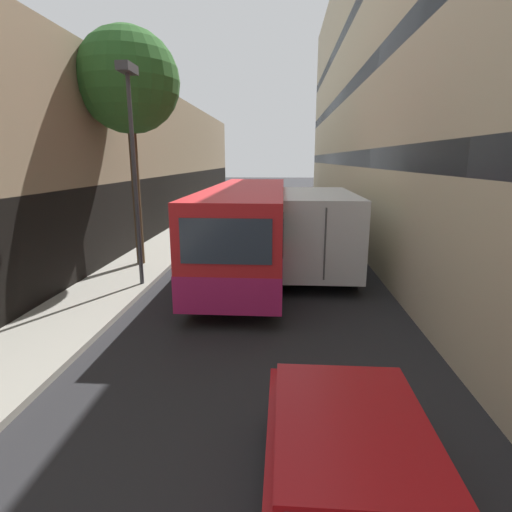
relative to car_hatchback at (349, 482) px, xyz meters
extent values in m
plane|color=#232326|center=(-1.42, 10.41, -0.69)|extent=(150.00, 150.00, 0.00)
cube|color=gray|center=(-5.90, 10.41, -0.62)|extent=(2.28, 60.00, 0.14)
cube|color=#847056|center=(-8.24, 10.41, 3.05)|extent=(2.40, 60.00, 7.49)
cube|color=black|center=(-7.58, 10.41, 0.80)|extent=(1.08, 60.00, 2.99)
cube|color=beige|center=(3.72, 10.41, 7.08)|extent=(2.40, 60.00, 15.56)
cube|color=#333D47|center=(3.06, 10.41, 3.19)|extent=(1.08, 60.00, 0.70)
cube|color=#333D47|center=(3.06, 10.41, 6.62)|extent=(1.08, 60.00, 0.70)
cube|color=#9E0F14|center=(0.00, -0.02, -0.14)|extent=(1.71, 3.85, 0.62)
cube|color=#9E0F14|center=(0.00, 0.07, 0.42)|extent=(1.51, 2.12, 0.50)
cylinder|color=black|center=(-0.79, 1.13, -0.39)|extent=(0.16, 0.60, 0.60)
cylinder|color=black|center=(0.79, 1.13, -0.39)|extent=(0.16, 0.60, 0.60)
cube|color=red|center=(-1.94, 10.33, 0.99)|extent=(2.46, 10.72, 2.53)
cube|color=#B21E5B|center=(-1.94, 10.33, 0.17)|extent=(2.48, 10.74, 0.88)
cube|color=#2D3847|center=(-1.94, 10.33, 1.37)|extent=(2.49, 9.86, 0.81)
cube|color=#2D3847|center=(-1.94, 4.96, 1.44)|extent=(2.02, 0.04, 1.01)
cylinder|color=black|center=(-3.02, 13.65, -0.19)|extent=(0.24, 1.00, 1.00)
cylinder|color=black|center=(-0.86, 13.65, -0.19)|extent=(0.24, 1.00, 1.00)
cylinder|color=black|center=(-3.02, 7.01, -0.19)|extent=(0.24, 1.00, 1.00)
cylinder|color=black|center=(-0.86, 7.01, -0.19)|extent=(0.24, 1.00, 1.00)
cube|color=silver|center=(0.45, 13.88, 0.81)|extent=(2.25, 2.13, 2.19)
cube|color=silver|center=(0.45, 10.08, 0.90)|extent=(2.35, 5.47, 2.37)
cube|color=#4C4C4C|center=(0.45, 7.33, 0.90)|extent=(0.05, 0.02, 2.01)
cylinder|color=black|center=(-0.61, 13.88, -0.21)|extent=(0.22, 0.96, 0.96)
cylinder|color=black|center=(1.50, 13.88, -0.21)|extent=(0.22, 0.96, 0.96)
cylinder|color=black|center=(-0.61, 8.57, -0.21)|extent=(0.22, 0.96, 0.96)
cylinder|color=black|center=(1.50, 8.57, -0.21)|extent=(0.22, 0.96, 0.96)
cylinder|color=#38383D|center=(-5.01, 8.04, 2.45)|extent=(0.12, 0.12, 6.00)
cube|color=#38383D|center=(-5.01, 8.04, 5.57)|extent=(0.36, 0.80, 0.24)
cylinder|color=#4C3823|center=(-5.90, 10.47, 1.98)|extent=(0.28, 0.28, 5.05)
sphere|color=#285623|center=(-5.90, 10.47, 5.69)|extent=(3.38, 3.38, 3.38)
camera|label=1|loc=(-0.71, -3.42, 3.16)|focal=28.00mm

